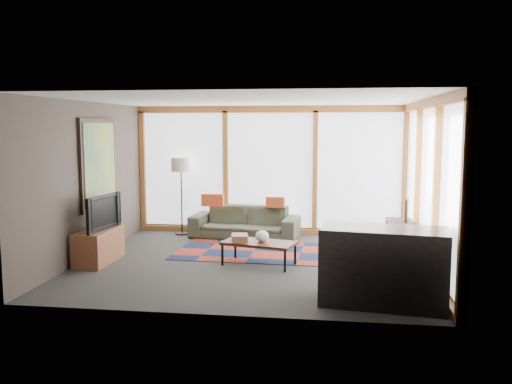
# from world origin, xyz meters

# --- Properties ---
(ground) EXTENTS (5.50, 5.50, 0.00)m
(ground) POSITION_xyz_m (0.00, 0.00, 0.00)
(ground) COLOR #2D2D2B
(ground) RESTS_ON ground
(room_envelope) EXTENTS (5.52, 5.02, 2.62)m
(room_envelope) POSITION_xyz_m (0.49, 0.56, 1.54)
(room_envelope) COLOR #433A33
(room_envelope) RESTS_ON ground
(rug) EXTENTS (2.73, 1.80, 0.01)m
(rug) POSITION_xyz_m (-0.08, 0.75, 0.01)
(rug) COLOR maroon
(rug) RESTS_ON ground
(sofa) EXTENTS (2.19, 1.05, 0.62)m
(sofa) POSITION_xyz_m (-0.44, 1.92, 0.31)
(sofa) COLOR #313327
(sofa) RESTS_ON ground
(pillow_left) EXTENTS (0.44, 0.13, 0.24)m
(pillow_left) POSITION_xyz_m (-1.08, 1.90, 0.74)
(pillow_left) COLOR #B54020
(pillow_left) RESTS_ON sofa
(pillow_right) EXTENTS (0.37, 0.14, 0.20)m
(pillow_right) POSITION_xyz_m (0.17, 1.94, 0.72)
(pillow_right) COLOR #B54020
(pillow_right) RESTS_ON sofa
(floor_lamp) EXTENTS (0.39, 0.39, 1.56)m
(floor_lamp) POSITION_xyz_m (-1.76, 2.07, 0.78)
(floor_lamp) COLOR black
(floor_lamp) RESTS_ON ground
(coffee_table) EXTENTS (1.24, 0.83, 0.38)m
(coffee_table) POSITION_xyz_m (0.12, -0.16, 0.19)
(coffee_table) COLOR black
(coffee_table) RESTS_ON ground
(book_stack) EXTENTS (0.31, 0.36, 0.11)m
(book_stack) POSITION_xyz_m (-0.19, -0.16, 0.43)
(book_stack) COLOR brown
(book_stack) RESTS_ON coffee_table
(vase) EXTENTS (0.24, 0.24, 0.19)m
(vase) POSITION_xyz_m (0.18, -0.17, 0.47)
(vase) COLOR silver
(vase) RESTS_ON coffee_table
(bookshelf) EXTENTS (0.42, 2.33, 0.58)m
(bookshelf) POSITION_xyz_m (2.43, 0.11, 0.29)
(bookshelf) COLOR black
(bookshelf) RESTS_ON ground
(bowl_a) EXTENTS (0.21, 0.21, 0.10)m
(bowl_a) POSITION_xyz_m (2.48, -0.44, 0.63)
(bowl_a) COLOR black
(bowl_a) RESTS_ON bookshelf
(bowl_b) EXTENTS (0.17, 0.17, 0.08)m
(bowl_b) POSITION_xyz_m (2.45, -0.10, 0.62)
(bowl_b) COLOR black
(bowl_b) RESTS_ON bookshelf
(shelf_picture) EXTENTS (0.10, 0.30, 0.39)m
(shelf_picture) POSITION_xyz_m (2.51, 0.82, 0.78)
(shelf_picture) COLOR black
(shelf_picture) RESTS_ON bookshelf
(tv_console) EXTENTS (0.45, 1.08, 0.54)m
(tv_console) POSITION_xyz_m (-2.47, -0.33, 0.27)
(tv_console) COLOR brown
(tv_console) RESTS_ON ground
(television) EXTENTS (0.25, 0.99, 0.57)m
(television) POSITION_xyz_m (-2.45, -0.34, 0.82)
(television) COLOR black
(television) RESTS_ON tv_console
(bar_counter) EXTENTS (1.60, 0.92, 0.96)m
(bar_counter) POSITION_xyz_m (1.90, -1.84, 0.48)
(bar_counter) COLOR black
(bar_counter) RESTS_ON ground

